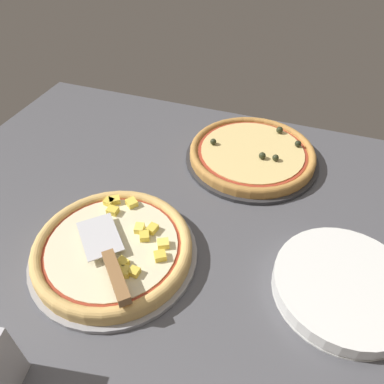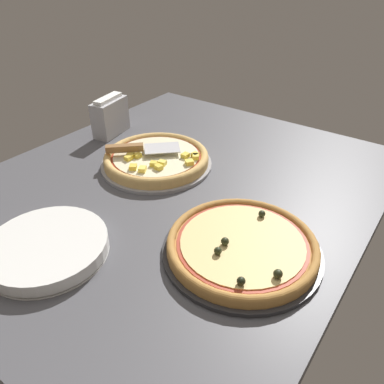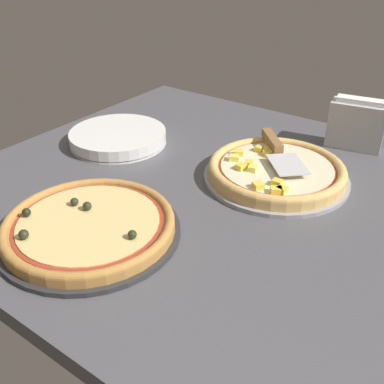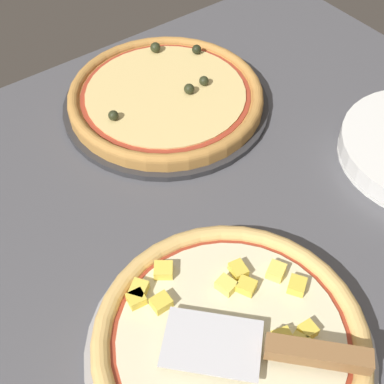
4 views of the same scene
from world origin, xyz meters
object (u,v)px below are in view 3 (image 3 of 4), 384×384
object	(u,v)px
napkin_holder	(356,124)
plate_stack	(118,137)
pizza_front	(276,169)
pizza_back	(89,224)
serving_spatula	(277,147)

from	to	relation	value
napkin_holder	plate_stack	bearing A→B (deg)	33.64
pizza_front	napkin_holder	world-z (taller)	napkin_holder
pizza_front	pizza_back	distance (cm)	44.45
serving_spatula	plate_stack	size ratio (longest dim) A/B	0.73
pizza_back	napkin_holder	xyz separation A→B (cm)	(-27.40, -68.34, 3.99)
serving_spatula	pizza_back	bearing A→B (deg)	70.73
pizza_back	napkin_holder	world-z (taller)	napkin_holder
serving_spatula	napkin_holder	size ratio (longest dim) A/B	1.27
plate_stack	serving_spatula	bearing A→B (deg)	-163.34
plate_stack	napkin_holder	xyz separation A→B (cm)	(-52.19, -34.73, 4.62)
napkin_holder	serving_spatula	bearing A→B (deg)	63.18
plate_stack	napkin_holder	distance (cm)	62.87
pizza_back	pizza_front	bearing A→B (deg)	-115.13
pizza_back	plate_stack	size ratio (longest dim) A/B	1.26
plate_stack	pizza_front	bearing A→B (deg)	-171.36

